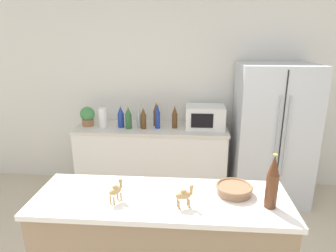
% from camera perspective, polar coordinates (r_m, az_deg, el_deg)
% --- Properties ---
extents(wall_back, '(8.00, 0.06, 2.55)m').
position_cam_1_polar(wall_back, '(4.03, 2.37, 6.44)').
color(wall_back, silver).
rests_on(wall_back, ground_plane).
extents(back_counter, '(1.93, 0.63, 0.88)m').
position_cam_1_polar(back_counter, '(3.98, -3.06, -6.22)').
color(back_counter, white).
rests_on(back_counter, ground_plane).
extents(refrigerator, '(0.88, 0.75, 1.70)m').
position_cam_1_polar(refrigerator, '(3.87, 19.18, -1.46)').
color(refrigerator, silver).
rests_on(refrigerator, ground_plane).
extents(potted_plant, '(0.18, 0.18, 0.25)m').
position_cam_1_polar(potted_plant, '(3.98, -15.09, 1.87)').
color(potted_plant, '#9E6B47').
rests_on(potted_plant, back_counter).
extents(paper_towel_roll, '(0.10, 0.10, 0.25)m').
position_cam_1_polar(paper_towel_roll, '(3.88, -12.32, 1.58)').
color(paper_towel_roll, white).
rests_on(paper_towel_roll, back_counter).
extents(microwave, '(0.48, 0.37, 0.28)m').
position_cam_1_polar(microwave, '(3.79, 7.07, 1.74)').
color(microwave, white).
rests_on(microwave, back_counter).
extents(back_bottle_0, '(0.06, 0.06, 0.32)m').
position_cam_1_polar(back_bottle_0, '(3.73, -2.01, 1.85)').
color(back_bottle_0, navy).
rests_on(back_bottle_0, back_counter).
extents(back_bottle_1, '(0.08, 0.08, 0.28)m').
position_cam_1_polar(back_bottle_1, '(3.76, -7.54, 1.53)').
color(back_bottle_1, '#2D6033').
rests_on(back_bottle_1, back_counter).
extents(back_bottle_2, '(0.07, 0.07, 0.29)m').
position_cam_1_polar(back_bottle_2, '(3.76, 1.29, 1.70)').
color(back_bottle_2, brown).
rests_on(back_bottle_2, back_counter).
extents(back_bottle_3, '(0.07, 0.07, 0.31)m').
position_cam_1_polar(back_bottle_3, '(3.85, -2.27, 2.23)').
color(back_bottle_3, brown).
rests_on(back_bottle_3, back_counter).
extents(back_bottle_4, '(0.06, 0.06, 0.28)m').
position_cam_1_polar(back_bottle_4, '(3.79, -5.54, 1.69)').
color(back_bottle_4, '#B2B7BC').
rests_on(back_bottle_4, back_counter).
extents(back_bottle_5, '(0.07, 0.07, 0.28)m').
position_cam_1_polar(back_bottle_5, '(3.73, -4.70, 1.46)').
color(back_bottle_5, brown).
rests_on(back_bottle_5, back_counter).
extents(back_bottle_6, '(0.08, 0.08, 0.28)m').
position_cam_1_polar(back_bottle_6, '(3.83, -8.98, 1.73)').
color(back_bottle_6, navy).
rests_on(back_bottle_6, back_counter).
extents(wine_bottle, '(0.07, 0.07, 0.34)m').
position_cam_1_polar(wine_bottle, '(1.91, 19.26, -10.07)').
color(wine_bottle, '#562D19').
rests_on(wine_bottle, bar_counter).
extents(fruit_bowl, '(0.24, 0.24, 0.06)m').
position_cam_1_polar(fruit_bowl, '(2.05, 12.46, -11.65)').
color(fruit_bowl, '#8C6647').
rests_on(fruit_bowl, bar_counter).
extents(camel_figurine, '(0.12, 0.08, 0.14)m').
position_cam_1_polar(camel_figurine, '(1.85, 3.10, -12.91)').
color(camel_figurine, tan).
rests_on(camel_figurine, bar_counter).
extents(camel_figurine_second, '(0.09, 0.11, 0.14)m').
position_cam_1_polar(camel_figurine_second, '(1.93, -9.90, -11.88)').
color(camel_figurine_second, tan).
rests_on(camel_figurine_second, bar_counter).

